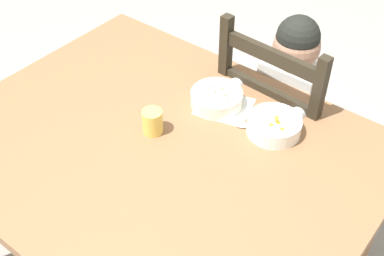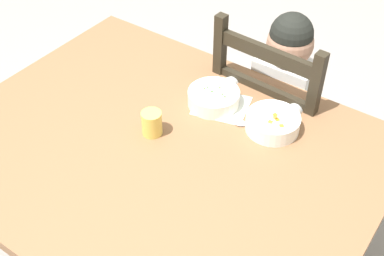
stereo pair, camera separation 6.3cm
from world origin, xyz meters
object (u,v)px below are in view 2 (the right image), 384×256
spoon (246,124)px  drinking_cup (152,123)px  bowl_of_carrots (273,122)px  dining_chair (275,127)px  bowl_of_peas (214,97)px  child_figure (280,94)px  dining_table (160,166)px

spoon → drinking_cup: size_ratio=1.66×
bowl_of_carrots → spoon: size_ratio=1.27×
dining_chair → bowl_of_peas: (-0.11, -0.30, 0.30)m
bowl_of_peas → dining_chair: bearing=69.7°
dining_chair → child_figure: (0.00, -0.01, 0.17)m
dining_chair → bowl_of_carrots: 0.44m
dining_chair → bowl_of_carrots: bearing=-68.7°
child_figure → drinking_cup: child_figure is taller
drinking_cup → child_figure: bearing=70.1°
spoon → dining_table: bearing=-125.9°
dining_table → dining_chair: bearing=76.7°
bowl_of_peas → drinking_cup: size_ratio=2.15×
bowl_of_carrots → bowl_of_peas: bearing=180.0°
dining_chair → drinking_cup: dining_chair is taller
bowl_of_peas → spoon: (0.15, -0.03, -0.02)m
dining_table → dining_chair: size_ratio=1.39×
child_figure → spoon: child_figure is taller
dining_table → drinking_cup: bearing=146.5°
dining_chair → bowl_of_carrots: size_ratio=5.53×
dining_table → child_figure: 0.58m
dining_table → spoon: bearing=54.1°
child_figure → dining_chair: bearing=118.6°
bowl_of_peas → spoon: 0.15m
bowl_of_peas → bowl_of_carrots: bearing=-0.0°
dining_table → spoon: size_ratio=9.79×
dining_table → drinking_cup: size_ratio=16.30×
spoon → dining_chair: bearing=96.7°
dining_chair → spoon: dining_chair is taller
dining_table → child_figure: size_ratio=1.39×
dining_chair → spoon: (0.04, -0.33, 0.27)m
dining_table → bowl_of_carrots: bearing=47.4°
dining_table → dining_chair: dining_chair is taller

